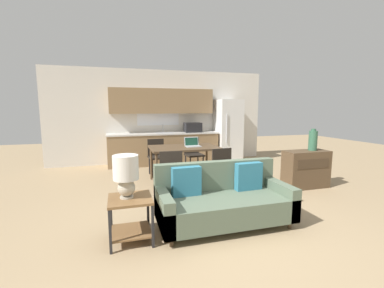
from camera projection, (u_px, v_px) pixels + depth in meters
name	position (u px, v px, depth m)	size (l,w,h in m)	color
ground_plane	(222.00, 230.00, 3.38)	(20.00, 20.00, 0.00)	#9E8460
wall_back	(161.00, 117.00, 7.60)	(6.40, 0.07, 2.70)	silver
kitchen_counter	(164.00, 135.00, 7.39)	(3.14, 0.65, 2.15)	#8E704C
refrigerator	(228.00, 130.00, 7.81)	(0.70, 0.76, 1.85)	white
dining_table	(184.00, 150.00, 5.52)	(1.45, 0.93, 0.78)	brown
couch	(222.00, 200.00, 3.56)	(1.81, 0.80, 0.84)	#3D2D1E
side_table	(131.00, 212.00, 3.08)	(0.51, 0.51, 0.54)	brown
table_lamp	(126.00, 173.00, 3.02)	(0.30, 0.30, 0.52)	#B2A893
credenza	(306.00, 169.00, 5.19)	(0.91, 0.39, 0.75)	brown
vase	(313.00, 140.00, 5.18)	(0.17, 0.17, 0.44)	#336047
dining_chair_near_right	(218.00, 167.00, 4.92)	(0.47, 0.47, 0.86)	black
dining_chair_near_left	(171.00, 170.00, 4.62)	(0.47, 0.47, 0.86)	black
dining_chair_far_right	(193.00, 153.00, 6.47)	(0.45, 0.45, 0.86)	black
dining_chair_far_left	(157.00, 155.00, 6.18)	(0.45, 0.45, 0.86)	black
laptop	(192.00, 144.00, 5.55)	(0.33, 0.27, 0.20)	#B7BABC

